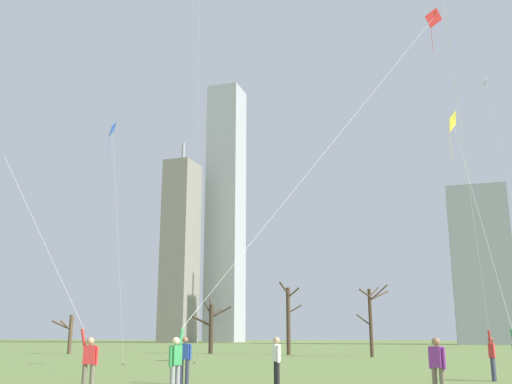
% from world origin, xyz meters
% --- Properties ---
extents(kite_flyer_foreground_left_yellow, '(1.30, 15.90, 15.07)m').
position_xyz_m(kite_flyer_foreground_left_yellow, '(8.76, 8.71, 4.07)').
color(kite_flyer_foreground_left_yellow, gray).
rests_on(kite_flyer_foreground_left_yellow, ground).
extents(kite_flyer_far_back_purple, '(1.96, 12.60, 18.16)m').
position_xyz_m(kite_flyer_far_back_purple, '(8.08, 6.06, 5.10)').
color(kite_flyer_far_back_purple, '#33384C').
rests_on(kite_flyer_far_back_purple, ground).
extents(kite_flyer_midfield_right_teal, '(8.02, 3.14, 16.29)m').
position_xyz_m(kite_flyer_midfield_right_teal, '(-5.09, -0.94, 4.97)').
color(kite_flyer_midfield_right_teal, '#726656').
rests_on(kite_flyer_midfield_right_teal, ground).
extents(kite_flyer_midfield_left_red, '(8.42, 13.81, 18.23)m').
position_xyz_m(kite_flyer_midfield_left_red, '(0.72, 2.10, 3.52)').
color(kite_flyer_midfield_left_red, gray).
rests_on(kite_flyer_midfield_left_red, ground).
extents(bystander_watching_nearby, '(0.44, 0.36, 1.62)m').
position_xyz_m(bystander_watching_nearby, '(6.60, 1.06, 0.90)').
color(bystander_watching_nearby, '#726656').
rests_on(bystander_watching_nearby, ground).
extents(bystander_far_off_by_trees, '(0.51, 0.22, 1.62)m').
position_xyz_m(bystander_far_off_by_trees, '(-2.03, 4.06, 0.90)').
color(bystander_far_off_by_trees, '#33384C').
rests_on(bystander_far_off_by_trees, ground).
extents(bystander_strolling_midfield, '(0.34, 0.45, 1.62)m').
position_xyz_m(bystander_strolling_midfield, '(1.52, 3.49, 0.90)').
color(bystander_strolling_midfield, black).
rests_on(bystander_strolling_midfield, ground).
extents(distant_kite_drifting_right_white, '(2.23, 2.74, 21.31)m').
position_xyz_m(distant_kite_drifting_right_white, '(11.34, 30.00, 17.85)').
color(distant_kite_drifting_right_white, white).
rests_on(distant_kite_drifting_right_white, ground).
extents(distant_kite_high_overhead_blue, '(4.35, 4.34, 16.77)m').
position_xyz_m(distant_kite_high_overhead_blue, '(-14.90, 19.02, 15.13)').
color(distant_kite_high_overhead_blue, blue).
rests_on(distant_kite_high_overhead_blue, ground).
extents(bare_tree_center, '(2.78, 2.91, 5.66)m').
position_xyz_m(bare_tree_center, '(1.02, 33.06, 3.15)').
color(bare_tree_center, '#4C3828').
rests_on(bare_tree_center, ground).
extents(bare_tree_leftmost, '(1.69, 1.72, 6.31)m').
position_xyz_m(bare_tree_leftmost, '(-6.62, 35.96, 3.16)').
color(bare_tree_leftmost, '#4C3828').
rests_on(bare_tree_leftmost, ground).
extents(bare_tree_left_of_center, '(3.84, 2.01, 5.27)m').
position_xyz_m(bare_tree_left_of_center, '(-14.76, 37.71, 2.68)').
color(bare_tree_left_of_center, '#423326').
rests_on(bare_tree_left_of_center, ground).
extents(bare_tree_rightmost, '(2.01, 1.96, 3.54)m').
position_xyz_m(bare_tree_rightmost, '(-26.91, 32.54, 1.96)').
color(bare_tree_rightmost, brown).
rests_on(bare_tree_rightmost, ground).
extents(skyline_squat_block, '(10.94, 8.95, 29.93)m').
position_xyz_m(skyline_squat_block, '(13.68, 105.06, 14.97)').
color(skyline_squat_block, '#9EA3AD').
rests_on(skyline_squat_block, ground).
extents(skyline_slender_spire, '(6.65, 9.06, 48.81)m').
position_xyz_m(skyline_slender_spire, '(-53.64, 112.71, 21.81)').
color(skyline_slender_spire, gray).
rests_on(skyline_slender_spire, ground).
extents(skyline_wide_slab, '(8.45, 8.65, 68.33)m').
position_xyz_m(skyline_wide_slab, '(-47.45, 126.89, 34.17)').
color(skyline_wide_slab, '#B2B2B7').
rests_on(skyline_wide_slab, ground).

